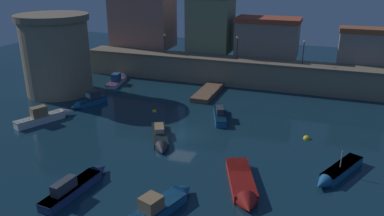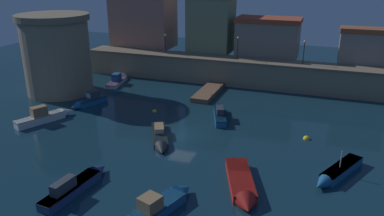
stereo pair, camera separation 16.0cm
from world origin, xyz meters
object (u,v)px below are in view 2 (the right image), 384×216
object	(u,v)px
fortress_tower	(57,54)
moored_boat_5	(219,113)
moored_boat_6	(163,203)
moored_boat_3	(242,187)
moored_boat_8	(45,116)
moored_boat_7	(119,79)
mooring_buoy_0	(306,139)
moored_boat_4	(89,101)
quay_lamp_0	(165,40)
moored_boat_2	(77,184)
quay_lamp_1	(238,44)
quay_lamp_2	(304,48)
moored_boat_1	(336,173)
moored_boat_0	(160,138)
mooring_buoy_1	(154,112)

from	to	relation	value
fortress_tower	moored_boat_5	world-z (taller)	fortress_tower
moored_boat_5	moored_boat_6	distance (m)	18.95
moored_boat_3	moored_boat_8	xyz separation A→B (m)	(-24.25, 6.63, 0.23)
moored_boat_7	mooring_buoy_0	distance (m)	30.81
fortress_tower	moored_boat_4	world-z (taller)	fortress_tower
quay_lamp_0	moored_boat_6	world-z (taller)	quay_lamp_0
fortress_tower	quay_lamp_0	bearing A→B (deg)	48.62
moored_boat_6	mooring_buoy_0	distance (m)	18.30
moored_boat_2	moored_boat_8	world-z (taller)	moored_boat_8
moored_boat_6	moored_boat_8	xyz separation A→B (m)	(-19.39, 10.85, 0.10)
fortress_tower	quay_lamp_1	bearing A→B (deg)	28.81
fortress_tower	quay_lamp_2	distance (m)	33.78
moored_boat_6	quay_lamp_1	bearing A→B (deg)	22.60
quay_lamp_0	moored_boat_2	distance (m)	33.66
moored_boat_8	mooring_buoy_0	world-z (taller)	moored_boat_8
quay_lamp_0	moored_boat_5	size ratio (longest dim) A/B	0.44
quay_lamp_2	moored_boat_1	world-z (taller)	quay_lamp_2
quay_lamp_2	moored_boat_5	bearing A→B (deg)	-120.18
mooring_buoy_0	moored_boat_3	bearing A→B (deg)	-109.01
quay_lamp_1	moored_boat_0	distance (m)	23.12
quay_lamp_0	mooring_buoy_0	size ratio (longest dim) A/B	4.23
quay_lamp_1	moored_boat_2	size ratio (longest dim) A/B	0.45
moored_boat_4	mooring_buoy_1	bearing A→B (deg)	114.05
mooring_buoy_1	quay_lamp_2	bearing A→B (deg)	43.01
quay_lamp_2	moored_boat_0	world-z (taller)	quay_lamp_2
quay_lamp_1	moored_boat_0	xyz separation A→B (m)	(-2.45, -22.27, -5.70)
fortress_tower	quay_lamp_0	distance (m)	16.27
quay_lamp_1	moored_boat_1	bearing A→B (deg)	-58.85
fortress_tower	moored_boat_2	size ratio (longest dim) A/B	1.48
fortress_tower	mooring_buoy_0	bearing A→B (deg)	-7.60
moored_boat_8	mooring_buoy_1	size ratio (longest dim) A/B	12.55
quay_lamp_1	moored_boat_6	world-z (taller)	quay_lamp_1
fortress_tower	quay_lamp_0	xyz separation A→B (m)	(10.75, 12.20, 0.44)
moored_boat_1	moored_boat_8	world-z (taller)	moored_boat_1
quay_lamp_0	quay_lamp_2	xyz separation A→B (m)	(20.74, -0.00, 0.17)
quay_lamp_2	mooring_buoy_0	bearing A→B (deg)	-82.80
moored_boat_0	mooring_buoy_0	xyz separation A→B (m)	(13.87, 5.59, -0.33)
mooring_buoy_1	mooring_buoy_0	bearing A→B (deg)	-5.92
fortress_tower	moored_boat_1	size ratio (longest dim) A/B	1.58
quay_lamp_2	moored_boat_3	world-z (taller)	quay_lamp_2
quay_lamp_2	mooring_buoy_0	size ratio (longest dim) A/B	4.65
quay_lamp_2	moored_boat_2	distance (m)	35.99
moored_boat_7	mooring_buoy_0	world-z (taller)	moored_boat_7
moored_boat_6	moored_boat_7	distance (m)	33.87
moored_boat_5	quay_lamp_1	bearing A→B (deg)	-14.06
moored_boat_7	mooring_buoy_0	bearing A→B (deg)	-123.34
moored_boat_2	moored_boat_5	size ratio (longest dim) A/B	1.07
quay_lamp_0	mooring_buoy_1	distance (m)	16.66
fortress_tower	moored_boat_8	xyz separation A→B (m)	(5.29, -9.61, -4.80)
quay_lamp_1	moored_boat_6	distance (m)	33.21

